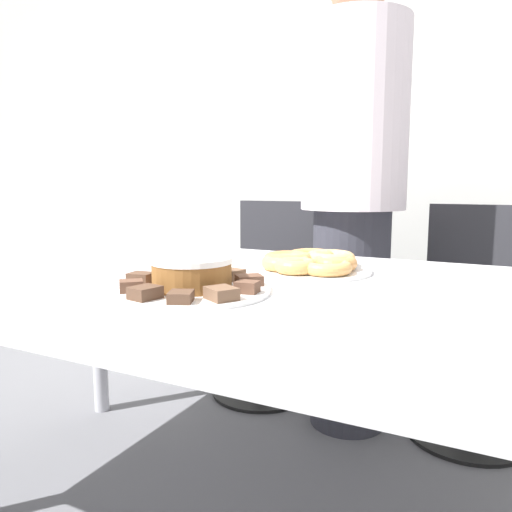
{
  "coord_description": "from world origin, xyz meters",
  "views": [
    {
      "loc": [
        0.57,
        -1.02,
        0.95
      ],
      "look_at": [
        0.03,
        0.01,
        0.78
      ],
      "focal_mm": 35.0,
      "sensor_mm": 36.0,
      "label": 1
    }
  ],
  "objects_px": {
    "person_standing": "(353,195)",
    "office_chair_left": "(266,303)",
    "plate_cake": "(192,291)",
    "office_chair_right": "(473,329)",
    "plate_donuts": "(307,270)",
    "frosted_cake": "(192,273)"
  },
  "relations": [
    {
      "from": "person_standing",
      "to": "office_chair_left",
      "type": "height_order",
      "value": "person_standing"
    },
    {
      "from": "office_chair_left",
      "to": "plate_cake",
      "type": "height_order",
      "value": "office_chair_left"
    },
    {
      "from": "plate_cake",
      "to": "office_chair_right",
      "type": "bearing_deg",
      "value": 67.02
    },
    {
      "from": "office_chair_right",
      "to": "plate_cake",
      "type": "relative_size",
      "value": 2.62
    },
    {
      "from": "person_standing",
      "to": "office_chair_right",
      "type": "xyz_separation_m",
      "value": [
        0.44,
        0.16,
        -0.5
      ]
    },
    {
      "from": "office_chair_left",
      "to": "plate_cake",
      "type": "distance_m",
      "value": 1.25
    },
    {
      "from": "plate_donuts",
      "to": "frosted_cake",
      "type": "height_order",
      "value": "frosted_cake"
    },
    {
      "from": "office_chair_left",
      "to": "office_chair_right",
      "type": "xyz_separation_m",
      "value": [
        0.87,
        0.0,
        0.0
      ]
    },
    {
      "from": "office_chair_right",
      "to": "frosted_cake",
      "type": "relative_size",
      "value": 5.09
    },
    {
      "from": "person_standing",
      "to": "office_chair_left",
      "type": "distance_m",
      "value": 0.68
    },
    {
      "from": "office_chair_right",
      "to": "plate_donuts",
      "type": "distance_m",
      "value": 0.93
    },
    {
      "from": "plate_cake",
      "to": "office_chair_left",
      "type": "bearing_deg",
      "value": 108.66
    },
    {
      "from": "office_chair_left",
      "to": "frosted_cake",
      "type": "height_order",
      "value": "office_chair_left"
    },
    {
      "from": "person_standing",
      "to": "frosted_cake",
      "type": "distance_m",
      "value": 1.0
    },
    {
      "from": "plate_cake",
      "to": "plate_donuts",
      "type": "xyz_separation_m",
      "value": [
        0.12,
        0.35,
        0.0
      ]
    },
    {
      "from": "person_standing",
      "to": "plate_cake",
      "type": "bearing_deg",
      "value": -92.94
    },
    {
      "from": "person_standing",
      "to": "office_chair_left",
      "type": "xyz_separation_m",
      "value": [
        -0.44,
        0.16,
        -0.5
      ]
    },
    {
      "from": "office_chair_left",
      "to": "plate_donuts",
      "type": "bearing_deg",
      "value": -59.48
    },
    {
      "from": "office_chair_right",
      "to": "frosted_cake",
      "type": "xyz_separation_m",
      "value": [
        -0.49,
        -1.15,
        0.36
      ]
    },
    {
      "from": "person_standing",
      "to": "plate_donuts",
      "type": "height_order",
      "value": "person_standing"
    },
    {
      "from": "plate_cake",
      "to": "plate_donuts",
      "type": "distance_m",
      "value": 0.37
    },
    {
      "from": "person_standing",
      "to": "office_chair_right",
      "type": "bearing_deg",
      "value": 19.63
    }
  ]
}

